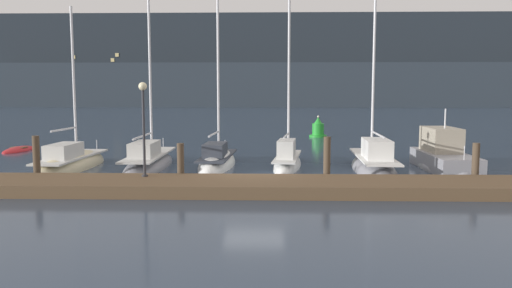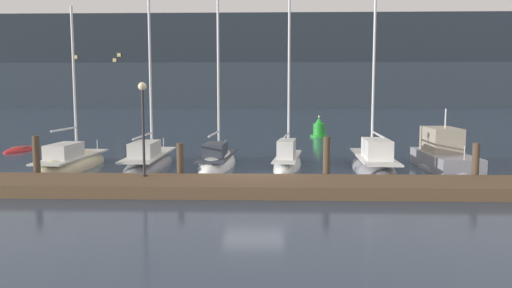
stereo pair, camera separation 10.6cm
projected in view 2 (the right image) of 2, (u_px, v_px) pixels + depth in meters
The scene contains 16 objects.
ground_plane at pixel (254, 180), 20.75m from camera, with size 400.00×400.00×0.00m, color #2D3D51.
dock at pixel (251, 186), 18.38m from camera, with size 23.68×2.80×0.45m, color brown.
mooring_pile_0 at pixel (37, 159), 20.22m from camera, with size 0.28×0.28×1.91m, color #4C3D2D.
mooring_pile_1 at pixel (180, 163), 20.05m from camera, with size 0.28×0.28×1.63m, color #4C3D2D.
mooring_pile_2 at pixel (327, 161), 19.85m from camera, with size 0.28×0.28×1.91m, color #4C3D2D.
mooring_pile_3 at pixel (475, 164), 19.68m from camera, with size 0.28×0.28×1.67m, color #4C3D2D.
sailboat_berth_1 at pixel (72, 167), 23.84m from camera, with size 2.01×6.80×8.53m.
sailboat_berth_2 at pixel (149, 164), 24.25m from camera, with size 1.79×7.14×10.99m.
sailboat_berth_3 at pixel (217, 164), 24.65m from camera, with size 1.90×6.04×9.77m.
sailboat_berth_4 at pixel (287, 163), 24.49m from camera, with size 1.94×5.87×9.10m.
sailboat_berth_5 at pixel (374, 167), 23.24m from camera, with size 2.15×7.23×9.03m.
motorboat_berth_6 at pixel (444, 163), 23.54m from camera, with size 2.02×5.58×3.56m.
channel_buoy at pixel (319, 129), 39.90m from camera, with size 1.40×1.40×1.71m.
dock_lamppost at pixel (143, 113), 18.89m from camera, with size 0.32×0.32×3.60m.
hillside_backdrop at pixel (277, 65), 119.26m from camera, with size 240.00×23.00×21.08m.
rowboat_adrift at pixel (20, 151), 30.89m from camera, with size 1.36×3.16×0.56m.
Camera 2 is at (0.74, -20.45, 3.75)m, focal length 35.00 mm.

